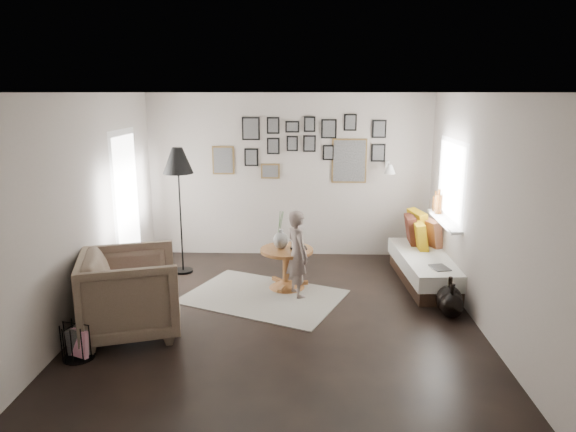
{
  "coord_description": "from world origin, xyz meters",
  "views": [
    {
      "loc": [
        0.27,
        -5.72,
        2.6
      ],
      "look_at": [
        0.05,
        0.5,
        1.1
      ],
      "focal_mm": 32.0,
      "sensor_mm": 36.0,
      "label": 1
    }
  ],
  "objects_px": {
    "demijohn_small": "(452,305)",
    "pedestal_table": "(287,270)",
    "daybed": "(428,262)",
    "magazine_basket": "(78,341)",
    "demijohn_large": "(449,300)",
    "child": "(297,254)",
    "vase": "(281,237)",
    "armchair": "(131,293)",
    "floor_lamp": "(178,165)"
  },
  "relations": [
    {
      "from": "floor_lamp",
      "to": "child",
      "type": "height_order",
      "value": "floor_lamp"
    },
    {
      "from": "daybed",
      "to": "vase",
      "type": "bearing_deg",
      "value": -173.8
    },
    {
      "from": "floor_lamp",
      "to": "pedestal_table",
      "type": "bearing_deg",
      "value": -20.93
    },
    {
      "from": "daybed",
      "to": "demijohn_small",
      "type": "relative_size",
      "value": 4.42
    },
    {
      "from": "daybed",
      "to": "floor_lamp",
      "type": "distance_m",
      "value": 3.79
    },
    {
      "from": "daybed",
      "to": "magazine_basket",
      "type": "bearing_deg",
      "value": -153.01
    },
    {
      "from": "vase",
      "to": "floor_lamp",
      "type": "bearing_deg",
      "value": 158.71
    },
    {
      "from": "vase",
      "to": "floor_lamp",
      "type": "height_order",
      "value": "floor_lamp"
    },
    {
      "from": "daybed",
      "to": "child",
      "type": "distance_m",
      "value": 1.96
    },
    {
      "from": "pedestal_table",
      "to": "armchair",
      "type": "bearing_deg",
      "value": -139.77
    },
    {
      "from": "floor_lamp",
      "to": "demijohn_small",
      "type": "bearing_deg",
      "value": -22.69
    },
    {
      "from": "daybed",
      "to": "demijohn_large",
      "type": "xyz_separation_m",
      "value": [
        0.0,
        -1.13,
        -0.09
      ]
    },
    {
      "from": "daybed",
      "to": "demijohn_small",
      "type": "height_order",
      "value": "daybed"
    },
    {
      "from": "floor_lamp",
      "to": "magazine_basket",
      "type": "relative_size",
      "value": 4.96
    },
    {
      "from": "daybed",
      "to": "floor_lamp",
      "type": "relative_size",
      "value": 1.01
    },
    {
      "from": "armchair",
      "to": "demijohn_large",
      "type": "relative_size",
      "value": 2.2
    },
    {
      "from": "vase",
      "to": "daybed",
      "type": "xyz_separation_m",
      "value": [
        2.06,
        0.34,
        -0.45
      ]
    },
    {
      "from": "demijohn_small",
      "to": "armchair",
      "type": "bearing_deg",
      "value": -171.94
    },
    {
      "from": "vase",
      "to": "demijohn_large",
      "type": "xyz_separation_m",
      "value": [
        2.06,
        -0.78,
        -0.54
      ]
    },
    {
      "from": "daybed",
      "to": "magazine_basket",
      "type": "distance_m",
      "value": 4.63
    },
    {
      "from": "vase",
      "to": "child",
      "type": "relative_size",
      "value": 0.44
    },
    {
      "from": "armchair",
      "to": "child",
      "type": "height_order",
      "value": "child"
    },
    {
      "from": "armchair",
      "to": "demijohn_small",
      "type": "distance_m",
      "value": 3.68
    },
    {
      "from": "pedestal_table",
      "to": "armchair",
      "type": "height_order",
      "value": "armchair"
    },
    {
      "from": "floor_lamp",
      "to": "child",
      "type": "relative_size",
      "value": 1.61
    },
    {
      "from": "pedestal_table",
      "to": "child",
      "type": "relative_size",
      "value": 0.62
    },
    {
      "from": "demijohn_large",
      "to": "child",
      "type": "distance_m",
      "value": 1.94
    },
    {
      "from": "pedestal_table",
      "to": "armchair",
      "type": "xyz_separation_m",
      "value": [
        -1.65,
        -1.4,
        0.21
      ]
    },
    {
      "from": "pedestal_table",
      "to": "demijohn_large",
      "type": "distance_m",
      "value": 2.12
    },
    {
      "from": "floor_lamp",
      "to": "magazine_basket",
      "type": "bearing_deg",
      "value": -99.93
    },
    {
      "from": "magazine_basket",
      "to": "floor_lamp",
      "type": "bearing_deg",
      "value": 80.07
    },
    {
      "from": "vase",
      "to": "demijohn_large",
      "type": "height_order",
      "value": "vase"
    },
    {
      "from": "magazine_basket",
      "to": "armchair",
      "type": "bearing_deg",
      "value": 57.49
    },
    {
      "from": "demijohn_small",
      "to": "pedestal_table",
      "type": "bearing_deg",
      "value": 155.95
    },
    {
      "from": "pedestal_table",
      "to": "floor_lamp",
      "type": "bearing_deg",
      "value": 159.07
    },
    {
      "from": "magazine_basket",
      "to": "demijohn_large",
      "type": "relative_size",
      "value": 0.8
    },
    {
      "from": "daybed",
      "to": "child",
      "type": "bearing_deg",
      "value": -164.42
    },
    {
      "from": "daybed",
      "to": "demijohn_large",
      "type": "relative_size",
      "value": 4.02
    },
    {
      "from": "vase",
      "to": "armchair",
      "type": "xyz_separation_m",
      "value": [
        -1.57,
        -1.42,
        -0.25
      ]
    },
    {
      "from": "child",
      "to": "floor_lamp",
      "type": "bearing_deg",
      "value": 37.45
    },
    {
      "from": "pedestal_table",
      "to": "vase",
      "type": "distance_m",
      "value": 0.46
    },
    {
      "from": "magazine_basket",
      "to": "vase",
      "type": "bearing_deg",
      "value": 45.78
    },
    {
      "from": "pedestal_table",
      "to": "demijohn_large",
      "type": "bearing_deg",
      "value": -21.09
    },
    {
      "from": "vase",
      "to": "magazine_basket",
      "type": "xyz_separation_m",
      "value": [
        -1.94,
        -1.99,
        -0.53
      ]
    },
    {
      "from": "daybed",
      "to": "child",
      "type": "xyz_separation_m",
      "value": [
        -1.83,
        -0.63,
        0.31
      ]
    },
    {
      "from": "armchair",
      "to": "magazine_basket",
      "type": "distance_m",
      "value": 0.74
    },
    {
      "from": "vase",
      "to": "child",
      "type": "distance_m",
      "value": 0.39
    },
    {
      "from": "armchair",
      "to": "magazine_basket",
      "type": "xyz_separation_m",
      "value": [
        -0.37,
        -0.57,
        -0.28
      ]
    },
    {
      "from": "vase",
      "to": "child",
      "type": "xyz_separation_m",
      "value": [
        0.23,
        -0.28,
        -0.14
      ]
    },
    {
      "from": "demijohn_large",
      "to": "child",
      "type": "xyz_separation_m",
      "value": [
        -1.83,
        0.5,
        0.39
      ]
    }
  ]
}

